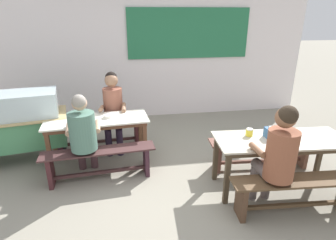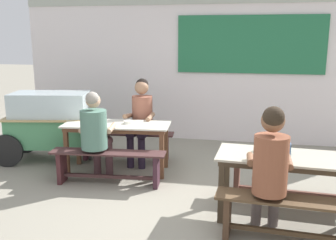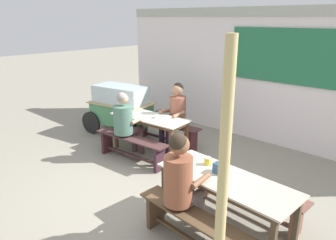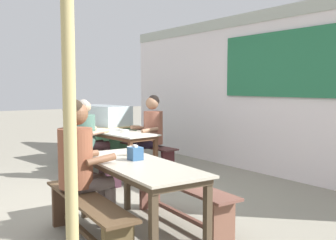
% 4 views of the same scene
% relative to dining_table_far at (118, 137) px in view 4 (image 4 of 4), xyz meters
% --- Properties ---
extents(ground_plane, '(40.00, 40.00, 0.00)m').
position_rel_dining_table_far_xyz_m(ground_plane, '(1.04, -0.90, -0.65)').
color(ground_plane, gray).
extents(backdrop_wall, '(7.08, 0.23, 2.77)m').
position_rel_dining_table_far_xyz_m(backdrop_wall, '(1.07, 2.09, 0.80)').
color(backdrop_wall, white).
rests_on(backdrop_wall, ground_plane).
extents(dining_table_far, '(1.60, 0.73, 0.74)m').
position_rel_dining_table_far_xyz_m(dining_table_far, '(0.00, 0.00, 0.00)').
color(dining_table_far, silver).
rests_on(dining_table_far, ground_plane).
extents(dining_table_near, '(1.76, 0.77, 0.74)m').
position_rel_dining_table_far_xyz_m(dining_table_near, '(2.42, -1.11, 0.01)').
color(dining_table_near, '#B9B19D').
rests_on(dining_table_near, ground_plane).
extents(bench_far_back, '(1.59, 0.42, 0.47)m').
position_rel_dining_table_far_xyz_m(bench_far_back, '(-0.04, 0.53, -0.34)').
color(bench_far_back, '#4C2C2B').
rests_on(bench_far_back, ground_plane).
extents(bench_far_front, '(1.59, 0.42, 0.47)m').
position_rel_dining_table_far_xyz_m(bench_far_front, '(0.04, -0.53, -0.35)').
color(bench_far_front, '#412727').
rests_on(bench_far_front, ground_plane).
extents(bench_near_back, '(1.61, 0.41, 0.47)m').
position_rel_dining_table_far_xyz_m(bench_near_back, '(2.46, -0.58, -0.34)').
color(bench_near_back, brown).
rests_on(bench_near_back, ground_plane).
extents(bench_near_front, '(1.61, 0.40, 0.47)m').
position_rel_dining_table_far_xyz_m(bench_near_front, '(2.39, -1.64, -0.34)').
color(bench_near_front, brown).
rests_on(bench_near_front, ground_plane).
extents(food_cart, '(1.83, 1.04, 1.12)m').
position_rel_dining_table_far_xyz_m(food_cart, '(-1.24, 0.30, -0.00)').
color(food_cart, '#498F5E').
rests_on(food_cart, ground_plane).
extents(person_center_facing, '(0.44, 0.58, 1.35)m').
position_rel_dining_table_far_xyz_m(person_center_facing, '(0.24, 0.48, 0.12)').
color(person_center_facing, '#261C2F').
rests_on(person_center_facing, ground_plane).
extents(person_near_front, '(0.45, 0.55, 1.37)m').
position_rel_dining_table_far_xyz_m(person_near_front, '(2.11, -1.56, 0.14)').
color(person_near_front, '#6D5F5C').
rests_on(person_near_front, ground_plane).
extents(person_left_back_turned, '(0.49, 0.61, 1.29)m').
position_rel_dining_table_far_xyz_m(person_left_back_turned, '(-0.14, -0.47, 0.08)').
color(person_left_back_turned, '#4D3135').
rests_on(person_left_back_turned, ground_plane).
extents(tissue_box, '(0.13, 0.13, 0.16)m').
position_rel_dining_table_far_xyz_m(tissue_box, '(2.29, -1.05, 0.15)').
color(tissue_box, '#325C8C').
rests_on(tissue_box, dining_table_near).
extents(condiment_jar, '(0.09, 0.09, 0.10)m').
position_rel_dining_table_far_xyz_m(condiment_jar, '(2.04, -0.96, 0.13)').
color(condiment_jar, yellow).
rests_on(condiment_jar, dining_table_near).
extents(soup_bowl, '(0.14, 0.14, 0.05)m').
position_rel_dining_table_far_xyz_m(soup_bowl, '(0.17, 0.03, 0.11)').
color(soup_bowl, silver).
rests_on(soup_bowl, dining_table_far).
extents(wooden_support_post, '(0.10, 0.10, 2.45)m').
position_rel_dining_table_far_xyz_m(wooden_support_post, '(2.92, -1.99, 0.57)').
color(wooden_support_post, tan).
rests_on(wooden_support_post, ground_plane).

